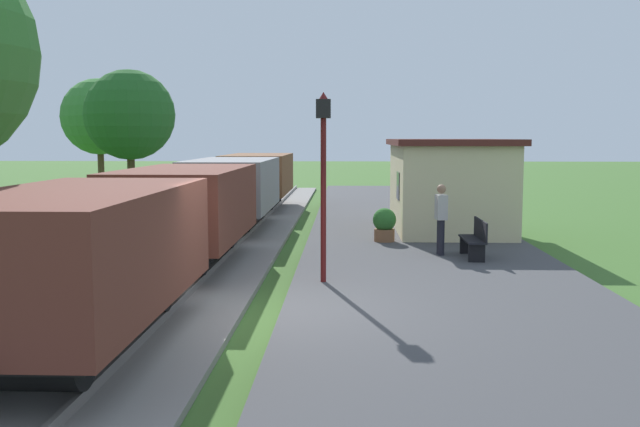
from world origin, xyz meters
The scene contains 14 objects.
ground_plane centered at (0.00, 0.00, 0.00)m, with size 160.00×160.00×0.00m, color #3D6628.
platform_slab centered at (3.20, 0.00, 0.12)m, with size 6.00×60.00×0.25m, color #424244.
track_ballast centered at (-2.40, 0.00, 0.06)m, with size 3.80×60.00×0.12m, color gray.
rail_near centered at (-1.68, 0.00, 0.19)m, with size 0.07×60.00×0.14m, color slate.
rail_far centered at (-3.12, 0.00, 0.19)m, with size 0.07×60.00×0.14m, color slate.
freight_train centered at (-2.40, 7.89, 1.40)m, with size 2.50×26.00×2.12m.
station_hut centered at (4.40, 10.32, 1.65)m, with size 3.50×5.80×2.78m.
bench_near_hut centered at (4.32, 5.17, 0.72)m, with size 0.42×1.50×0.91m.
bench_down_platform centered at (4.32, 15.15, 0.72)m, with size 0.42×1.50×0.91m.
person_waiting centered at (3.56, 5.58, 1.18)m, with size 0.28×0.40×1.71m.
potted_planter centered at (2.32, 7.75, 0.72)m, with size 0.64×0.64×0.92m.
lamp_post_near centered at (0.83, 2.28, 2.80)m, with size 0.28×0.28×3.70m.
tree_field_left centered at (-6.72, 14.47, 3.90)m, with size 3.32×3.32×5.57m.
tree_field_distant centered at (-9.69, 19.67, 3.99)m, with size 3.37×3.37×5.68m.
Camera 1 is at (1.27, -11.30, 3.08)m, focal length 39.36 mm.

